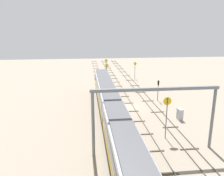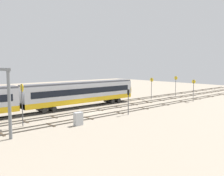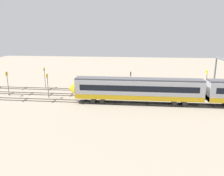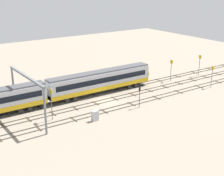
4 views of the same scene
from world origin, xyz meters
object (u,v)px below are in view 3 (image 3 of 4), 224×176
Objects in this scene: speed_sign_near_foreground at (7,80)px; speed_sign_far_trackside at (206,78)px; signal_light_trackside_departure at (131,78)px; relay_cabinet at (174,86)px; speed_sign_mid_trackside at (45,75)px; speed_sign_distant_end at (47,82)px.

speed_sign_far_trackside is (-42.12, -4.30, 0.40)m from speed_sign_near_foreground.
signal_light_trackside_departure is 10.39m from relay_cabinet.
speed_sign_mid_trackside is (-4.97, -8.00, -0.27)m from speed_sign_near_foreground.
speed_sign_near_foreground is 1.25× the size of signal_light_trackside_departure.
speed_sign_far_trackside is at bearing 142.71° from relay_cabinet.
speed_sign_near_foreground reaches higher than speed_sign_mid_trackside.
speed_sign_far_trackside reaches higher than signal_light_trackside_departure.
signal_light_trackside_departure is (-16.90, -8.98, -0.64)m from speed_sign_distant_end.
speed_sign_mid_trackside is at bearing 1.49° from relay_cabinet.
speed_sign_far_trackside is 1.11× the size of speed_sign_distant_end.
speed_sign_far_trackside is at bearing -174.17° from speed_sign_near_foreground.
signal_light_trackside_departure is at bearing -13.97° from speed_sign_far_trackside.
speed_sign_mid_trackside is 2.74× the size of relay_cabinet.
relay_cabinet is at bearing -166.32° from speed_sign_near_foreground.
speed_sign_mid_trackside is at bearing -121.84° from speed_sign_near_foreground.
relay_cabinet is at bearing -178.51° from speed_sign_mid_trackside.
speed_sign_near_foreground is at bearing 17.73° from signal_light_trackside_departure.
signal_light_trackside_departure is (-21.03, -0.31, -0.42)m from speed_sign_mid_trackside.
speed_sign_distant_end reaches higher than relay_cabinet.
speed_sign_distant_end is 1.23× the size of signal_light_trackside_departure.
speed_sign_near_foreground is at bearing -4.18° from speed_sign_distant_end.
relay_cabinet is (-31.23, -0.81, -2.29)m from speed_sign_mid_trackside.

